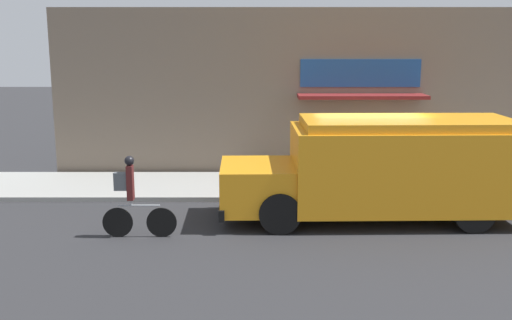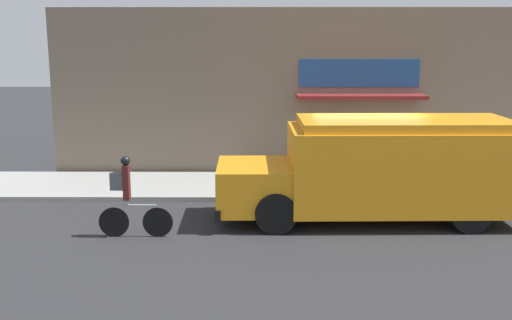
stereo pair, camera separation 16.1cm
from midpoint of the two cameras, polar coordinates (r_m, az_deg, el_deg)
ground_plane at (r=14.94m, az=9.78°, el=-3.97°), size 70.00×70.00×0.00m
sidewalk at (r=16.27m, az=8.93°, el=-2.43°), size 28.00×2.83×0.12m
storefront at (r=17.49m, az=8.36°, el=6.34°), size 17.04×1.05×4.80m
school_bus at (r=13.33m, az=11.63°, el=-0.73°), size 6.54×2.63×2.26m
cyclist at (r=12.25m, az=-12.29°, el=-3.59°), size 1.50×0.20×1.68m
trash_bin at (r=16.39m, az=7.77°, el=-0.31°), size 0.61×0.61×0.99m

